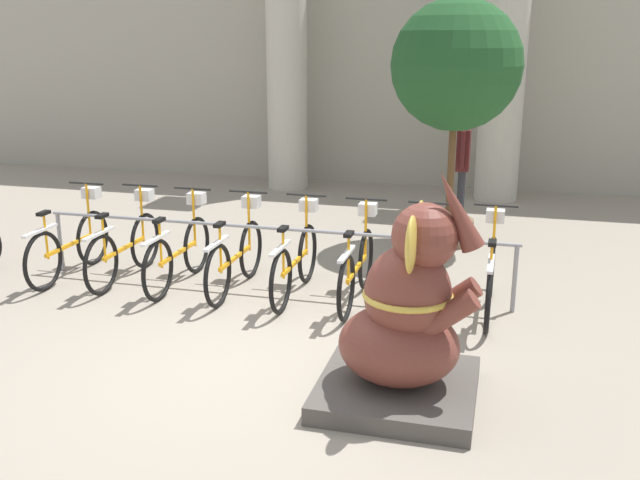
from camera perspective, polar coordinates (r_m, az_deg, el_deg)
name	(u,v)px	position (r m, az deg, el deg)	size (l,w,h in m)	color
ground_plane	(247,365)	(6.60, -5.85, -9.89)	(60.00, 60.00, 0.00)	gray
building_facade	(401,29)	(14.30, 6.47, 16.43)	(20.00, 0.20, 6.00)	#A39E8E
column_left	(287,50)	(13.77, -2.69, 14.96)	(0.96, 0.96, 5.16)	#BCB7A8
column_right	(505,51)	(13.14, 14.58, 14.43)	(0.96, 0.96, 5.16)	#BCB7A8
bike_rack	(268,237)	(8.23, -4.16, 0.24)	(5.64, 0.05, 0.77)	gray
bicycle_0	(70,243)	(9.28, -19.33, -0.23)	(0.48, 1.75, 1.09)	black
bicycle_1	(126,246)	(8.95, -15.29, -0.46)	(0.48, 1.75, 1.09)	black
bicycle_2	(179,251)	(8.60, -11.18, -0.85)	(0.48, 1.75, 1.09)	black
bicycle_3	(236,255)	(8.32, -6.72, -1.23)	(0.48, 1.75, 1.09)	black
bicycle_4	(296,260)	(8.10, -1.95, -1.61)	(0.48, 1.75, 1.09)	black
bicycle_5	(357,266)	(7.90, 3.00, -2.07)	(0.48, 1.75, 1.09)	black
bicycle_6	(422,271)	(7.79, 8.19, -2.50)	(0.48, 1.75, 1.09)	black
bicycle_7	(491,275)	(7.80, 13.50, -2.75)	(0.48, 1.75, 1.09)	black
elephant_statue	(406,324)	(5.76, 6.87, -6.71)	(1.27, 1.27, 1.95)	#4C4742
person_pedestrian	(463,158)	(11.39, 11.36, 6.47)	(0.23, 0.47, 1.73)	#28282D
potted_tree	(456,71)	(10.04, 10.83, 13.16)	(1.78, 1.78, 3.39)	brown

